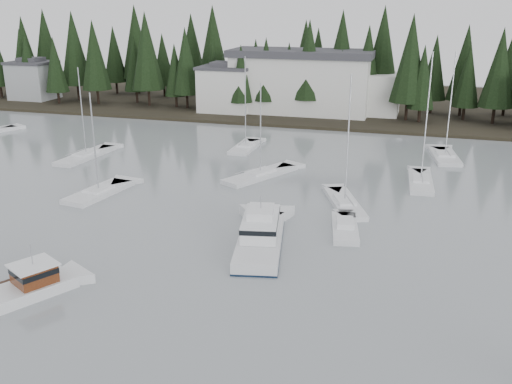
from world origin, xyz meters
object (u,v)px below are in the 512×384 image
Objects in this scene: sailboat_0 at (345,205)px; sailboat_2 at (420,183)px; cabin_cruiser_center at (260,237)px; harbor_inn at (313,82)px; sailboat_4 at (260,176)px; sailboat_9 at (99,194)px; sailboat_3 at (246,148)px; house_far_west at (33,79)px; sailboat_1 at (86,157)px; house_west at (226,88)px; sailboat_6 at (445,158)px; lobster_boat_brown at (17,292)px; runabout_1 at (345,229)px.

sailboat_2 is (7.15, 9.63, 0.02)m from sailboat_0.
cabin_cruiser_center is 0.88× the size of sailboat_0.
harbor_inn is 2.18× the size of sailboat_0.
sailboat_2 is 1.31× the size of sailboat_4.
sailboat_0 is at bearing 140.19° from sailboat_2.
harbor_inn reaches higher than sailboat_9.
house_far_west is at bearing 63.64° from sailboat_3.
sailboat_1 is at bearing -46.38° from house_far_west.
house_west reaches higher than house_far_west.
sailboat_4 reaches higher than house_far_west.
sailboat_0 reaches higher than harbor_inn.
sailboat_1 is 0.93× the size of sailboat_3.
harbor_inn is (15.04, 3.34, 1.12)m from house_west.
sailboat_6 is (37.37, -21.32, -4.58)m from house_west.
sailboat_1 reaches higher than house_far_west.
lobster_boat_brown is at bearing -82.97° from house_west.
sailboat_0 is at bearing -35.81° from cabin_cruiser_center.
sailboat_1 is (34.37, -36.07, -4.35)m from house_far_west.
house_west is at bearing 52.10° from sailboat_4.
sailboat_0 is 1.03× the size of sailboat_3.
sailboat_9 is at bearing 158.25° from sailboat_3.
sailboat_6 reaches higher than house_far_west.
sailboat_1 is 21.27m from sailboat_3.
sailboat_0 reaches higher than sailboat_4.
lobster_boat_brown is 1.21× the size of runabout_1.
sailboat_0 is at bearing 147.06° from sailboat_6.
cabin_cruiser_center is at bearing 146.99° from sailboat_6.
sailboat_1 reaches higher than cabin_cruiser_center.
house_far_west is 0.71× the size of cabin_cruiser_center.
cabin_cruiser_center is 1.63× the size of runabout_1.
house_far_west is 82.90m from sailboat_0.
sailboat_0 is 24.01m from sailboat_6.
sailboat_6 reaches higher than sailboat_3.
lobster_boat_brown is at bearing 121.64° from sailboat_0.
harbor_inn is 54.99m from runabout_1.
lobster_boat_brown is 0.67× the size of sailboat_3.
sailboat_2 reaches higher than lobster_boat_brown.
cabin_cruiser_center is at bearing 133.98° from sailboat_0.
sailboat_6 is at bearing -84.95° from sailboat_3.
sailboat_4 is (58.60, -37.99, -4.35)m from house_far_west.
house_far_west is 0.70× the size of sailboat_1.
harbor_inn is 2.49× the size of cabin_cruiser_center.
sailboat_6 reaches higher than harbor_inn.
harbor_inn is 33.76m from sailboat_6.
sailboat_0 is (12.34, -46.50, -5.70)m from harbor_inn.
sailboat_3 is (-4.03, -27.17, -5.70)m from harbor_inn.
harbor_inn is at bearing 1.35° from house_far_west.
sailboat_6 is (26.36, 2.51, 0.00)m from sailboat_3.
house_west is 0.64× the size of sailboat_2.
runabout_1 is (70.32, -51.72, -4.27)m from house_far_west.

